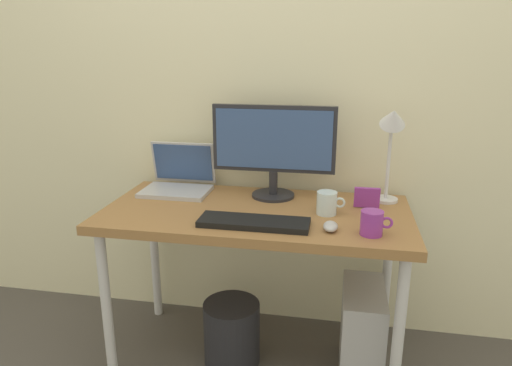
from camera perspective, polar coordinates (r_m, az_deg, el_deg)
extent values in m
plane|color=#4C4742|center=(2.37, 0.00, -20.51)|extent=(6.00, 6.00, 0.00)
cube|color=beige|center=(2.28, 1.83, 13.26)|extent=(4.40, 0.04, 2.60)
cube|color=olive|center=(2.02, 0.00, -3.81)|extent=(1.33, 0.65, 0.04)
cylinder|color=silver|center=(2.15, -17.95, -14.39)|extent=(0.04, 0.04, 0.71)
cylinder|color=silver|center=(1.94, 17.12, -17.91)|extent=(0.04, 0.04, 0.71)
cylinder|color=silver|center=(2.57, -12.39, -8.68)|extent=(0.04, 0.04, 0.71)
cylinder|color=silver|center=(2.40, 15.82, -10.84)|extent=(0.04, 0.04, 0.71)
cylinder|color=#232328|center=(2.19, 2.13, -1.49)|extent=(0.20, 0.20, 0.01)
cylinder|color=#232328|center=(2.17, 2.15, 0.07)|extent=(0.04, 0.04, 0.11)
cube|color=#232328|center=(2.12, 2.21, 5.47)|extent=(0.57, 0.03, 0.31)
cube|color=#334C7F|center=(2.10, 2.14, 5.39)|extent=(0.53, 0.01, 0.27)
cube|color=#B2B2B7|center=(2.26, -9.87, -1.03)|extent=(0.32, 0.22, 0.02)
cube|color=#B2B2B7|center=(2.35, -8.92, 2.54)|extent=(0.32, 0.05, 0.21)
cube|color=#334C7F|center=(2.34, -8.99, 2.52)|extent=(0.30, 0.04, 0.18)
cylinder|color=silver|center=(2.20, 15.68, -1.96)|extent=(0.11, 0.11, 0.01)
cylinder|color=silver|center=(2.15, 16.04, 2.58)|extent=(0.02, 0.02, 0.35)
cone|color=silver|center=(2.08, 16.58, 7.77)|extent=(0.11, 0.14, 0.13)
cube|color=black|center=(1.84, -0.26, -4.88)|extent=(0.44, 0.14, 0.02)
ellipsoid|color=#B2B2B7|center=(1.81, 9.18, -5.30)|extent=(0.06, 0.09, 0.03)
cylinder|color=purple|center=(1.79, 14.09, -4.81)|extent=(0.08, 0.08, 0.09)
torus|color=purple|center=(1.79, 15.84, -4.74)|extent=(0.05, 0.01, 0.05)
cylinder|color=silver|center=(1.96, 8.71, -2.49)|extent=(0.09, 0.09, 0.10)
torus|color=silver|center=(1.96, 10.31, -2.44)|extent=(0.05, 0.01, 0.05)
cube|color=purple|center=(2.07, 13.52, -1.76)|extent=(0.11, 0.03, 0.09)
cube|color=#B2B2B7|center=(2.20, 12.90, -17.51)|extent=(0.18, 0.36, 0.42)
cylinder|color=#232328|center=(2.26, -3.01, -17.96)|extent=(0.26, 0.26, 0.30)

